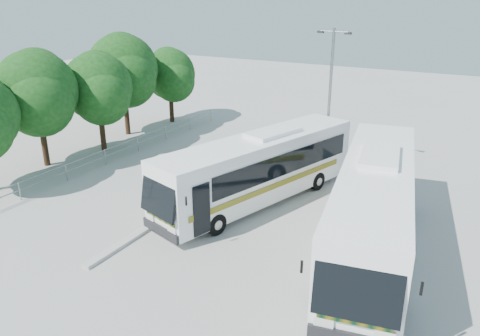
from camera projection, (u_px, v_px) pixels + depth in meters
The scene contains 10 objects.
ground at pixel (218, 220), 21.77m from camera, with size 100.00×100.00×0.00m, color #A7A7A2.
kerb_divider at pixel (201, 194), 24.43m from camera, with size 0.40×16.00×0.15m, color #B2B2AD.
railing at pixel (116, 149), 29.36m from camera, with size 0.06×22.00×1.00m.
tree_far_b at pixel (37, 91), 27.11m from camera, with size 5.33×5.03×6.96m.
tree_far_c at pixel (98, 87), 29.99m from camera, with size 4.97×4.69×6.49m.
tree_far_d at pixel (124, 69), 33.36m from camera, with size 5.62×5.30×7.33m.
tree_far_e at pixel (170, 74), 37.05m from camera, with size 4.54×4.28×5.92m.
coach_main at pixel (259, 168), 23.10m from camera, with size 5.77×12.24×3.35m.
coach_adjacent at pixel (374, 205), 18.63m from camera, with size 4.89×13.33×3.63m.
lamppost at pixel (330, 95), 26.60m from camera, with size 2.00×0.45×8.16m.
Camera 1 is at (10.44, -16.53, 9.94)m, focal length 35.00 mm.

